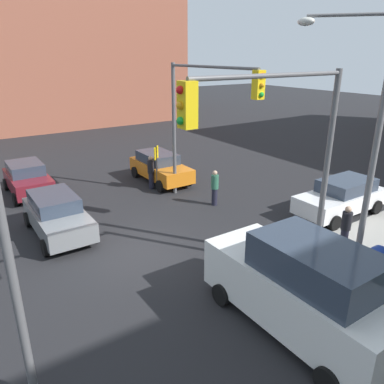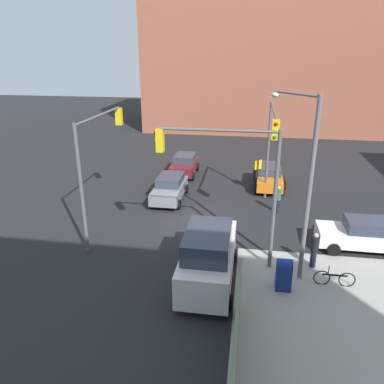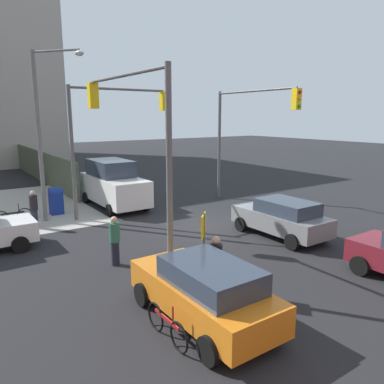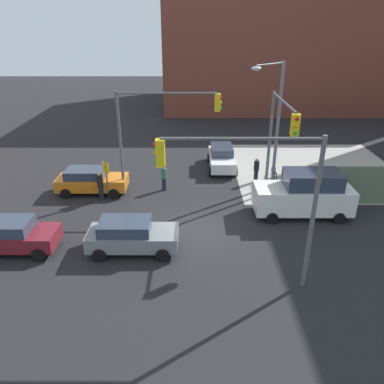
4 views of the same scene
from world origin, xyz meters
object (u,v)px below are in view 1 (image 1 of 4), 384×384
(traffic_signal_nw_corner, at_px, (202,108))
(bicycle_at_crosswalk, at_px, (176,171))
(sedan_orange, at_px, (160,167))
(traffic_signal_ne_corner, at_px, (282,143))
(sedan_gray, at_px, (57,214))
(van_white_delivery, at_px, (302,287))
(pedestrian_crossing, at_px, (151,172))
(hatchback_white, at_px, (341,197))
(hatchback_maroon, at_px, (27,178))
(street_lamp_corner, at_px, (365,131))
(pedestrian_walking_north, at_px, (215,187))
(pedestrian_waiting, at_px, (346,228))
(mailbox_blue, at_px, (372,268))

(traffic_signal_nw_corner, height_order, bicycle_at_crosswalk, traffic_signal_nw_corner)
(sedan_orange, bearing_deg, traffic_signal_ne_corner, -12.14)
(sedan_gray, relative_size, van_white_delivery, 0.80)
(traffic_signal_ne_corner, height_order, bicycle_at_crosswalk, traffic_signal_ne_corner)
(sedan_gray, bearing_deg, pedestrian_crossing, 115.59)
(traffic_signal_ne_corner, xyz_separation_m, bicycle_at_crosswalk, (-11.30, 3.58, -4.28))
(hatchback_white, bearing_deg, hatchback_maroon, -133.77)
(traffic_signal_ne_corner, xyz_separation_m, van_white_delivery, (1.65, -0.62, -3.35))
(traffic_signal_ne_corner, relative_size, hatchback_maroon, 1.69)
(sedan_orange, height_order, van_white_delivery, van_white_delivery)
(street_lamp_corner, relative_size, bicycle_at_crosswalk, 4.57)
(traffic_signal_ne_corner, xyz_separation_m, street_lamp_corner, (0.42, 3.14, 0.07))
(hatchback_white, xyz_separation_m, pedestrian_walking_north, (-4.05, -4.08, 0.06))
(street_lamp_corner, height_order, hatchback_white, street_lamp_corner)
(hatchback_white, bearing_deg, traffic_signal_nw_corner, -131.15)
(hatchback_maroon, height_order, van_white_delivery, van_white_delivery)
(pedestrian_waiting, bearing_deg, van_white_delivery, -73.56)
(traffic_signal_nw_corner, xyz_separation_m, mailbox_blue, (8.32, 0.50, -3.91))
(hatchback_maroon, bearing_deg, traffic_signal_ne_corner, 18.16)
(sedan_gray, relative_size, bicycle_at_crosswalk, 2.45)
(traffic_signal_nw_corner, distance_m, sedan_gray, 7.51)
(street_lamp_corner, xyz_separation_m, pedestrian_walking_north, (-6.92, -0.36, -3.80))
(hatchback_white, distance_m, pedestrian_walking_north, 5.75)
(van_white_delivery, relative_size, pedestrian_walking_north, 3.11)
(street_lamp_corner, xyz_separation_m, pedestrian_waiting, (-0.72, 0.94, -3.79))
(mailbox_blue, relative_size, van_white_delivery, 0.26)
(sedan_gray, height_order, pedestrian_walking_north, pedestrian_walking_north)
(pedestrian_crossing, relative_size, pedestrian_waiting, 1.03)
(pedestrian_crossing, height_order, pedestrian_walking_north, pedestrian_crossing)
(traffic_signal_nw_corner, height_order, hatchback_white, traffic_signal_nw_corner)
(traffic_signal_ne_corner, distance_m, hatchback_maroon, 14.34)
(mailbox_blue, height_order, sedan_orange, sedan_orange)
(hatchback_white, height_order, pedestrian_waiting, pedestrian_waiting)
(hatchback_maroon, distance_m, pedestrian_crossing, 6.36)
(bicycle_at_crosswalk, bearing_deg, sedan_gray, -64.71)
(pedestrian_crossing, distance_m, pedestrian_waiting, 10.36)
(mailbox_blue, height_order, hatchback_white, hatchback_white)
(van_white_delivery, bearing_deg, pedestrian_waiting, 112.58)
(street_lamp_corner, height_order, pedestrian_waiting, street_lamp_corner)
(hatchback_maroon, height_order, pedestrian_waiting, pedestrian_waiting)
(hatchback_white, bearing_deg, bicycle_at_crosswalk, -159.69)
(street_lamp_corner, xyz_separation_m, sedan_orange, (-11.56, -0.74, -3.86))
(mailbox_blue, distance_m, bicycle_at_crosswalk, 13.05)
(pedestrian_waiting, height_order, pedestrian_walking_north, pedestrian_waiting)
(sedan_gray, distance_m, pedestrian_walking_north, 7.17)
(mailbox_blue, bearing_deg, van_white_delivery, -90.82)
(street_lamp_corner, distance_m, hatchback_white, 6.07)
(street_lamp_corner, bearing_deg, bicycle_at_crosswalk, 177.87)
(hatchback_maroon, height_order, pedestrian_walking_north, pedestrian_walking_north)
(traffic_signal_nw_corner, relative_size, hatchback_maroon, 1.69)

